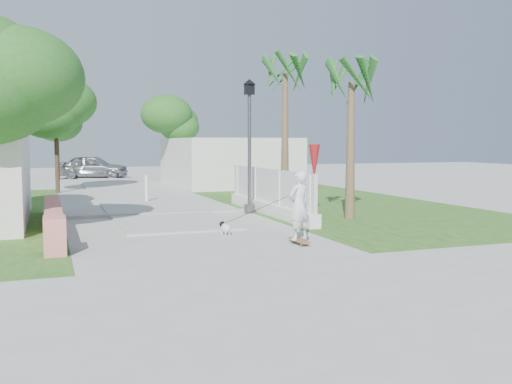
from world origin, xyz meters
name	(u,v)px	position (x,y,z in m)	size (l,w,h in m)	color
ground	(209,246)	(0.00, 0.00, 0.00)	(90.00, 90.00, 0.00)	#B7B7B2
path_strip	(114,185)	(0.00, 20.00, 0.03)	(3.20, 36.00, 0.06)	#B7B7B2
curb	(160,214)	(0.00, 6.00, 0.05)	(6.50, 0.25, 0.10)	#999993
grass_right	(325,202)	(7.00, 8.00, 0.01)	(8.00, 20.00, 0.01)	#285B1C
pink_wall	(53,220)	(-3.30, 3.55, 0.31)	(0.45, 8.20, 0.80)	#DE7E71
lattice_fence	(269,198)	(3.40, 5.00, 0.54)	(0.35, 7.00, 1.50)	white
building_right	(227,162)	(6.00, 18.00, 1.30)	(6.00, 8.00, 2.60)	silver
street_lamp	(249,140)	(2.90, 5.50, 2.43)	(0.44, 0.44, 4.44)	#59595E
bollard	(146,188)	(0.20, 10.00, 0.58)	(0.14, 0.14, 1.09)	white
patio_umbrella	(314,163)	(4.80, 4.50, 1.69)	(0.36, 0.36, 2.30)	#59595E
tree_path_left	(56,111)	(-2.98, 15.98, 3.82)	(3.40, 3.40, 5.23)	#4C3826
tree_path_right	(170,123)	(3.22, 19.98, 3.49)	(3.00, 3.00, 4.79)	#4C3826
tree_path_far	(57,120)	(-2.78, 25.98, 3.82)	(3.20, 3.20, 5.17)	#4C3826
palm_far	(285,82)	(4.60, 6.50, 4.48)	(1.80, 1.80, 5.30)	brown
palm_near	(351,90)	(5.40, 3.20, 3.95)	(1.80, 1.80, 4.70)	brown
skateboarder	(262,210)	(1.44, 0.42, 0.73)	(1.56, 2.45, 1.71)	olive
dog	(225,228)	(0.81, 1.44, 0.19)	(0.30, 0.51, 0.36)	silver
parked_car	(93,167)	(-0.60, 26.88, 0.77)	(1.83, 4.54, 1.55)	#A6AAAE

